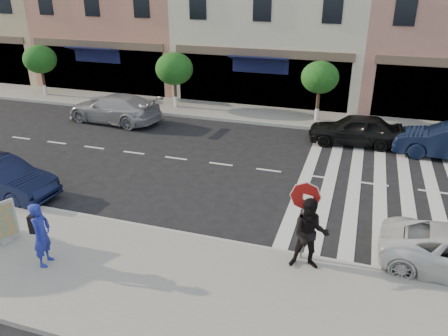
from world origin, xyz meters
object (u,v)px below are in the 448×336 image
car_far_left (114,108)px  stop_sign (305,203)px  photographer (42,234)px  car_far_mid (355,130)px  walker (310,235)px  car_near_mid (1,178)px  poster_board (2,224)px

car_far_left → stop_sign: bearing=56.1°
stop_sign → photographer: size_ratio=1.28×
photographer → stop_sign: bearing=-81.5°
car_far_left → car_far_mid: bearing=98.1°
stop_sign → walker: stop_sign is taller
photographer → walker: walker is taller
car_near_mid → car_far_left: size_ratio=0.80×
stop_sign → photographer: 6.75m
photographer → car_near_mid: (-4.19, 2.97, -0.36)m
car_near_mid → car_far_mid: bearing=-47.9°
car_far_left → poster_board: bearing=21.7°
poster_board → car_far_left: 11.58m
car_far_mid → poster_board: bearing=-41.8°
photographer → car_far_left: 12.58m
stop_sign → photographer: stop_sign is taller
stop_sign → car_far_left: bearing=158.4°
car_near_mid → car_far_mid: size_ratio=0.99×
photographer → car_far_mid: (7.19, 12.07, -0.33)m
walker → car_near_mid: size_ratio=0.48×
photographer → poster_board: 1.80m
photographer → poster_board: (-1.73, 0.44, -0.27)m
car_near_mid → car_far_left: bearing=8.3°
walker → car_near_mid: (-10.72, 1.00, -0.45)m
car_near_mid → car_far_left: 8.63m
poster_board → car_near_mid: poster_board is taller
car_far_left → car_far_mid: 12.12m
photographer → car_far_mid: size_ratio=0.43×
photographer → walker: (6.53, 1.97, 0.09)m
poster_board → car_far_left: car_far_left is taller
stop_sign → car_far_mid: size_ratio=0.55×
poster_board → photographer: bearing=9.1°
car_far_mid → photographer: bearing=-35.1°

